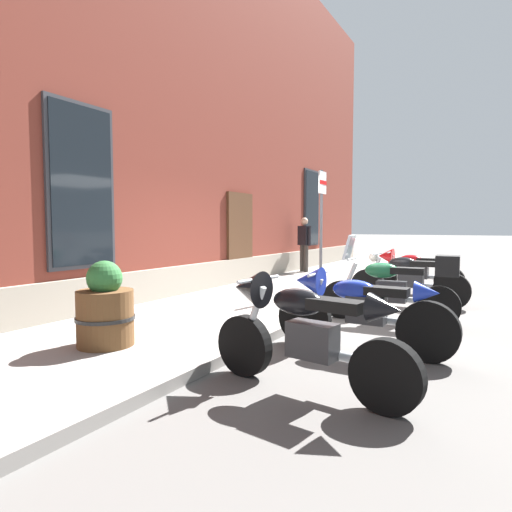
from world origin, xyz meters
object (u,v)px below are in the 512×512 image
Objects in this scene: motorcycle_green_touring at (396,287)px; barrel_planter at (105,310)px; pedestrian_dark_jacket at (304,241)px; parking_sign at (322,214)px; motorcycle_red_sport at (412,269)px; motorcycle_black_sport at (300,328)px; motorcycle_black_naked at (407,280)px; motorcycle_blue_sport at (356,306)px.

motorcycle_green_touring reaches higher than barrel_planter.
pedestrian_dark_jacket is 0.65× the size of parking_sign.
pedestrian_dark_jacket is 1.66× the size of barrel_planter.
barrel_planter is at bearing 161.79° from motorcycle_red_sport.
motorcycle_black_sport reaches higher than motorcycle_black_naked.
motorcycle_black_sport is 1.46m from motorcycle_blue_sport.
motorcycle_red_sport is at bearing 7.05° from motorcycle_black_naked.
pedestrian_dark_jacket is 8.76m from barrel_planter.
motorcycle_black_naked is 2.21× the size of barrel_planter.
motorcycle_green_touring is 1.28× the size of pedestrian_dark_jacket.
motorcycle_green_touring is 4.24m from barrel_planter.
motorcycle_green_touring reaches higher than motorcycle_black_naked.
motorcycle_green_touring is at bearing -144.34° from pedestrian_dark_jacket.
parking_sign is 5.06m from barrel_planter.
motorcycle_blue_sport is at bearing -57.39° from barrel_planter.
motorcycle_black_naked is 5.15m from pedestrian_dark_jacket.
motorcycle_red_sport is 0.82× the size of parking_sign.
pedestrian_dark_jacket reaches higher than barrel_planter.
motorcycle_blue_sport is (1.45, -0.09, -0.03)m from motorcycle_black_sport.
motorcycle_black_naked is 1.66m from motorcycle_red_sport.
barrel_planter reaches higher than motorcycle_black_naked.
motorcycle_black_sport reaches higher than motorcycle_red_sport.
motorcycle_green_touring reaches higher than motorcycle_blue_sport.
pedestrian_dark_jacket is at bearing 22.90° from motorcycle_black_sport.
motorcycle_black_sport is at bearing -178.51° from motorcycle_red_sport.
motorcycle_blue_sport is 1.82m from motorcycle_green_touring.
motorcycle_black_naked is at bearing -134.76° from pedestrian_dark_jacket.
motorcycle_green_touring is (1.81, -0.09, 0.02)m from motorcycle_blue_sport.
motorcycle_black_naked is 0.87× the size of parking_sign.
parking_sign reaches higher than motorcycle_green_touring.
motorcycle_black_sport is at bearing -161.21° from parking_sign.
motorcycle_red_sport is 3.99m from pedestrian_dark_jacket.
motorcycle_red_sport is (5.12, 0.26, -0.00)m from motorcycle_blue_sport.
motorcycle_black_sport is at bearing -157.10° from pedestrian_dark_jacket.
motorcycle_red_sport is at bearing 5.97° from motorcycle_green_touring.
motorcycle_blue_sport is at bearing 177.22° from motorcycle_green_touring.
pedestrian_dark_jacket is at bearing 27.69° from parking_sign.
barrel_planter reaches higher than motorcycle_black_sport.
motorcycle_black_naked is at bearing -83.27° from parking_sign.
motorcycle_black_naked is 1.33× the size of pedestrian_dark_jacket.
motorcycle_green_touring is at bearing -174.03° from motorcycle_red_sport.
parking_sign reaches higher than motorcycle_blue_sport.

